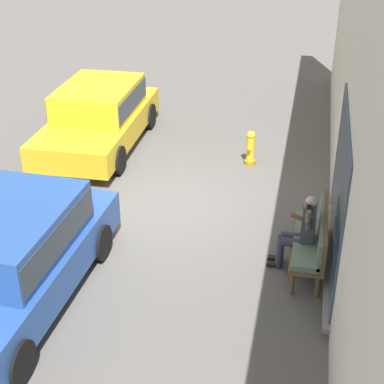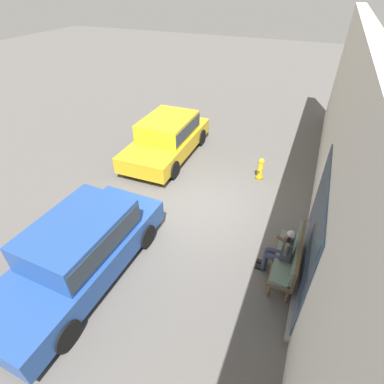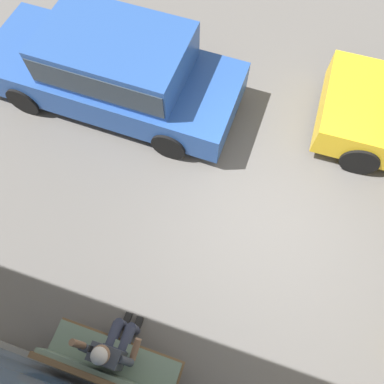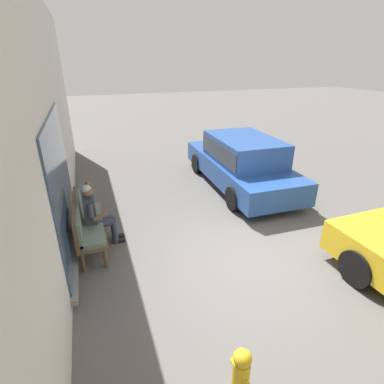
% 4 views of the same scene
% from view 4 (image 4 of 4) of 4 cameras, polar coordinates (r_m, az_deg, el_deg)
% --- Properties ---
extents(ground_plane, '(60.00, 60.00, 0.00)m').
position_cam_4_polar(ground_plane, '(6.04, 10.73, -12.70)').
color(ground_plane, '#565451').
extents(building_facade, '(18.00, 0.51, 4.88)m').
position_cam_4_polar(building_facade, '(4.35, -29.26, 5.69)').
color(building_facade, beige).
rests_on(building_facade, ground_plane).
extents(bench, '(1.78, 0.55, 1.02)m').
position_cam_4_polar(bench, '(6.39, -19.70, -5.33)').
color(bench, brown).
rests_on(bench, ground_plane).
extents(person_on_phone, '(0.73, 0.74, 1.35)m').
position_cam_4_polar(person_on_phone, '(6.35, -17.86, -3.92)').
color(person_on_phone, '#2D3347').
rests_on(person_on_phone, ground_plane).
extents(parked_car_mid, '(4.72, 2.02, 1.53)m').
position_cam_4_polar(parked_car_mid, '(8.98, 9.42, 6.01)').
color(parked_car_mid, '#23478E').
rests_on(parked_car_mid, ground_plane).
extents(fire_hydrant, '(0.38, 0.26, 0.81)m').
position_cam_4_polar(fire_hydrant, '(3.88, 9.23, -31.61)').
color(fire_hydrant, olive).
rests_on(fire_hydrant, ground_plane).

